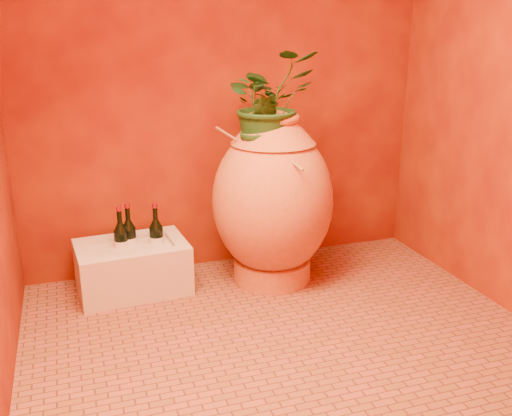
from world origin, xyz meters
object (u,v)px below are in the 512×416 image
object	(u,v)px
wine_bottle_c	(130,240)
stone_basin	(133,268)
amphora	(273,200)
wall_tap	(239,155)
wine_bottle_b	(121,243)
wine_bottle_a	(157,239)

from	to	relation	value
wine_bottle_c	stone_basin	bearing A→B (deg)	-90.60
amphora	wall_tap	size ratio (longest dim) A/B	6.49
stone_basin	wall_tap	world-z (taller)	wall_tap
amphora	stone_basin	bearing A→B (deg)	172.12
amphora	wine_bottle_b	world-z (taller)	amphora
wine_bottle_a	wine_bottle_c	xyz separation A→B (m)	(-0.15, 0.03, 0.00)
amphora	wine_bottle_c	xyz separation A→B (m)	(-0.82, 0.19, -0.22)
amphora	wine_bottle_a	xyz separation A→B (m)	(-0.66, 0.16, -0.22)
wine_bottle_a	wine_bottle_b	bearing A→B (deg)	-179.67
amphora	wine_bottle_c	size ratio (longest dim) A/B	2.91
amphora	wine_bottle_b	xyz separation A→B (m)	(-0.86, 0.16, -0.22)
stone_basin	wine_bottle_b	xyz separation A→B (m)	(-0.05, 0.05, 0.14)
wine_bottle_a	wine_bottle_c	distance (m)	0.16
amphora	wine_bottle_b	bearing A→B (deg)	169.60
wine_bottle_a	wine_bottle_c	size ratio (longest dim) A/B	0.98
stone_basin	wine_bottle_b	distance (m)	0.16
amphora	wall_tap	xyz separation A→B (m)	(-0.11, 0.28, 0.22)
stone_basin	wine_bottle_a	xyz separation A→B (m)	(0.15, 0.05, 0.14)
amphora	wine_bottle_b	distance (m)	0.91
wine_bottle_b	stone_basin	bearing A→B (deg)	-43.25
wall_tap	wine_bottle_b	bearing A→B (deg)	-170.52
stone_basin	wine_bottle_b	bearing A→B (deg)	136.75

